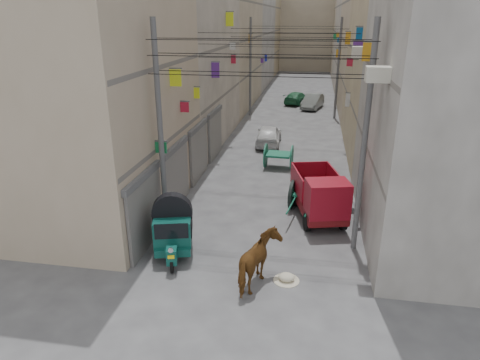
% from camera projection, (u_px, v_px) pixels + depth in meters
% --- Properties ---
extents(ground, '(140.00, 140.00, 0.00)m').
position_uv_depth(ground, '(225.00, 352.00, 10.89)').
color(ground, '#424244').
rests_on(ground, ground).
extents(building_row_left, '(8.00, 62.00, 14.00)m').
position_uv_depth(building_row_left, '(215.00, 34.00, 41.27)').
color(building_row_left, tan).
rests_on(building_row_left, ground).
extents(building_row_right, '(8.00, 62.00, 14.00)m').
position_uv_depth(building_row_right, '(387.00, 35.00, 38.72)').
color(building_row_right, '#ACA7A1').
rests_on(building_row_right, ground).
extents(end_cap_building, '(22.00, 10.00, 13.00)m').
position_uv_depth(end_cap_building, '(307.00, 27.00, 69.32)').
color(end_cap_building, '#B1A28B').
rests_on(end_cap_building, ground).
extents(shutters_left, '(0.18, 14.40, 2.88)m').
position_uv_depth(shutters_left, '(189.00, 161.00, 20.53)').
color(shutters_left, '#535358').
rests_on(shutters_left, ground).
extents(signboards, '(8.22, 40.52, 5.67)m').
position_uv_depth(signboards, '(288.00, 87.00, 29.60)').
color(signboards, '#0C4E88').
rests_on(signboards, ground).
extents(ac_units, '(0.70, 6.55, 3.35)m').
position_uv_depth(ac_units, '(371.00, 34.00, 14.71)').
color(ac_units, beige).
rests_on(ac_units, ground).
extents(utility_poles, '(7.40, 22.20, 8.00)m').
position_uv_depth(utility_poles, '(283.00, 90.00, 25.11)').
color(utility_poles, '#515153').
rests_on(utility_poles, ground).
extents(overhead_cables, '(7.40, 22.52, 1.12)m').
position_uv_depth(overhead_cables, '(281.00, 43.00, 21.73)').
color(overhead_cables, black).
rests_on(overhead_cables, ground).
extents(auto_rickshaw, '(1.83, 2.58, 1.75)m').
position_uv_depth(auto_rickshaw, '(173.00, 227.00, 15.12)').
color(auto_rickshaw, black).
rests_on(auto_rickshaw, ground).
extents(tonga_cart, '(1.52, 3.00, 1.30)m').
position_uv_depth(tonga_cart, '(306.00, 196.00, 18.68)').
color(tonga_cart, black).
rests_on(tonga_cart, ground).
extents(mini_truck, '(2.52, 4.00, 2.09)m').
position_uv_depth(mini_truck, '(321.00, 199.00, 17.53)').
color(mini_truck, black).
rests_on(mini_truck, ground).
extents(second_cart, '(1.61, 1.44, 1.36)m').
position_uv_depth(second_cart, '(279.00, 156.00, 23.91)').
color(second_cart, '#155D42').
rests_on(second_cart, ground).
extents(feed_sack, '(0.53, 0.42, 0.26)m').
position_uv_depth(feed_sack, '(286.00, 277.00, 13.79)').
color(feed_sack, beige).
rests_on(feed_sack, ground).
extents(horse, '(1.37, 2.21, 1.73)m').
position_uv_depth(horse, '(259.00, 262.00, 13.27)').
color(horse, brown).
rests_on(horse, ground).
extents(distant_car_white, '(1.67, 3.93, 1.32)m').
position_uv_depth(distant_car_white, '(269.00, 135.00, 28.38)').
color(distant_car_white, silver).
rests_on(distant_car_white, ground).
extents(distant_car_grey, '(2.21, 4.18, 1.31)m').
position_uv_depth(distant_car_grey, '(313.00, 101.00, 39.66)').
color(distant_car_grey, '#5C615E').
rests_on(distant_car_grey, ground).
extents(distant_car_green, '(2.73, 4.24, 1.14)m').
position_uv_depth(distant_car_green, '(297.00, 98.00, 41.91)').
color(distant_car_green, '#22643D').
rests_on(distant_car_green, ground).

